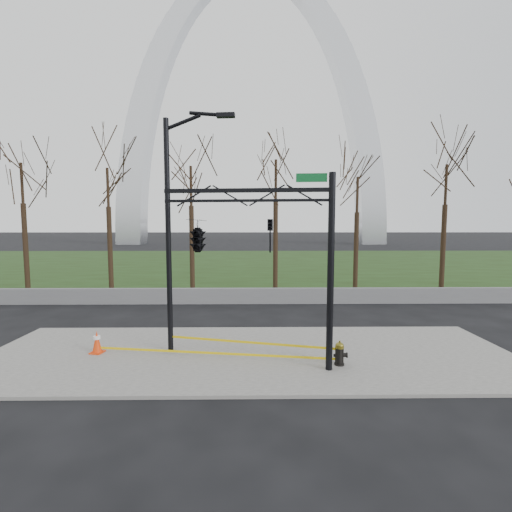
{
  "coord_description": "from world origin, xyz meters",
  "views": [
    {
      "loc": [
        0.06,
        -11.49,
        4.43
      ],
      "look_at": [
        0.22,
        2.0,
        3.27
      ],
      "focal_mm": 24.13,
      "sensor_mm": 36.0,
      "label": 1
    }
  ],
  "objects_px": {
    "fire_hydrant": "(340,354)",
    "street_light": "(175,219)",
    "traffic_cone": "(97,342)",
    "traffic_signal_mast": "(223,236)"
  },
  "relations": [
    {
      "from": "fire_hydrant",
      "to": "street_light",
      "type": "bearing_deg",
      "value": 173.37
    },
    {
      "from": "fire_hydrant",
      "to": "traffic_cone",
      "type": "xyz_separation_m",
      "value": [
        -8.07,
        1.12,
        0.03
      ]
    },
    {
      "from": "fire_hydrant",
      "to": "traffic_signal_mast",
      "type": "xyz_separation_m",
      "value": [
        -3.64,
        -0.03,
        3.69
      ]
    },
    {
      "from": "fire_hydrant",
      "to": "traffic_signal_mast",
      "type": "relative_size",
      "value": 0.13
    },
    {
      "from": "traffic_signal_mast",
      "to": "fire_hydrant",
      "type": "bearing_deg",
      "value": 5.96
    },
    {
      "from": "street_light",
      "to": "traffic_signal_mast",
      "type": "relative_size",
      "value": 1.37
    },
    {
      "from": "street_light",
      "to": "traffic_cone",
      "type": "bearing_deg",
      "value": -171.98
    },
    {
      "from": "street_light",
      "to": "traffic_signal_mast",
      "type": "distance_m",
      "value": 2.24
    },
    {
      "from": "traffic_cone",
      "to": "street_light",
      "type": "height_order",
      "value": "street_light"
    },
    {
      "from": "fire_hydrant",
      "to": "street_light",
      "type": "relative_size",
      "value": 0.09
    }
  ]
}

